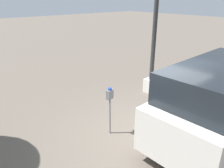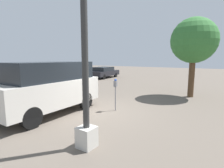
{
  "view_description": "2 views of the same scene",
  "coord_description": "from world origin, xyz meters",
  "px_view_note": "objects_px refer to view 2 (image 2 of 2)",
  "views": [
    {
      "loc": [
        -3.95,
        -3.39,
        3.66
      ],
      "look_at": [
        -0.3,
        0.84,
        1.41
      ],
      "focal_mm": 35.0,
      "sensor_mm": 36.0,
      "label": 1
    },
    {
      "loc": [
        5.84,
        4.79,
        2.31
      ],
      "look_at": [
        -0.78,
        0.31,
        1.14
      ],
      "focal_mm": 28.0,
      "sensor_mm": 36.0,
      "label": 2
    }
  ],
  "objects_px": {
    "lamp_post": "(85,75)",
    "car_distant": "(104,72)",
    "parked_van": "(49,86)",
    "street_tree": "(194,41)",
    "parking_meter_near": "(115,87)"
  },
  "relations": [
    {
      "from": "street_tree",
      "to": "lamp_post",
      "type": "bearing_deg",
      "value": -7.59
    },
    {
      "from": "parking_meter_near",
      "to": "car_distant",
      "type": "distance_m",
      "value": 13.43
    },
    {
      "from": "lamp_post",
      "to": "car_distant",
      "type": "height_order",
      "value": "lamp_post"
    },
    {
      "from": "lamp_post",
      "to": "street_tree",
      "type": "relative_size",
      "value": 1.22
    },
    {
      "from": "street_tree",
      "to": "car_distant",
      "type": "bearing_deg",
      "value": -117.3
    },
    {
      "from": "parked_van",
      "to": "parking_meter_near",
      "type": "bearing_deg",
      "value": 130.24
    },
    {
      "from": "lamp_post",
      "to": "car_distant",
      "type": "xyz_separation_m",
      "value": [
        -13.63,
        -9.57,
        -1.2
      ]
    },
    {
      "from": "lamp_post",
      "to": "street_tree",
      "type": "distance_m",
      "value": 8.32
    },
    {
      "from": "parked_van",
      "to": "car_distant",
      "type": "bearing_deg",
      "value": -155.05
    },
    {
      "from": "street_tree",
      "to": "parking_meter_near",
      "type": "bearing_deg",
      "value": -24.29
    },
    {
      "from": "car_distant",
      "to": "parked_van",
      "type": "bearing_deg",
      "value": -157.36
    },
    {
      "from": "parking_meter_near",
      "to": "street_tree",
      "type": "relative_size",
      "value": 0.31
    },
    {
      "from": "parking_meter_near",
      "to": "street_tree",
      "type": "distance_m",
      "value": 5.9
    },
    {
      "from": "parking_meter_near",
      "to": "car_distant",
      "type": "bearing_deg",
      "value": -155.33
    },
    {
      "from": "parked_van",
      "to": "car_distant",
      "type": "distance_m",
      "value": 13.9
    }
  ]
}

